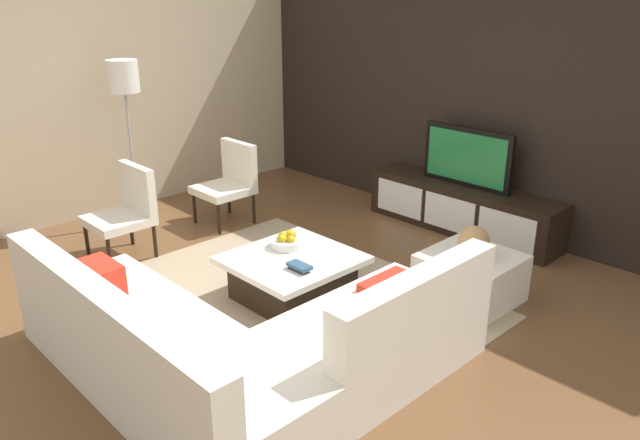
{
  "coord_description": "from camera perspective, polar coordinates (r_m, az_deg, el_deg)",
  "views": [
    {
      "loc": [
        3.34,
        -2.91,
        2.45
      ],
      "look_at": [
        -0.19,
        0.5,
        0.57
      ],
      "focal_mm": 34.71,
      "sensor_mm": 36.0,
      "label": 1
    }
  ],
  "objects": [
    {
      "name": "ground_plane",
      "position": [
        5.07,
        -2.6,
        -7.98
      ],
      "size": [
        14.0,
        14.0,
        0.0
      ],
      "primitive_type": "plane",
      "color": "brown"
    },
    {
      "name": "feature_wall_back",
      "position": [
        6.62,
        15.31,
        11.11
      ],
      "size": [
        6.4,
        0.12,
        2.8
      ],
      "primitive_type": "cube",
      "color": "black",
      "rests_on": "ground"
    },
    {
      "name": "side_wall_left",
      "position": [
        7.32,
        -18.76,
        11.63
      ],
      "size": [
        0.12,
        5.2,
        2.8
      ],
      "primitive_type": "cube",
      "color": "#C6B28E",
      "rests_on": "ground"
    },
    {
      "name": "area_rug",
      "position": [
        5.13,
        -3.35,
        -7.54
      ],
      "size": [
        3.03,
        2.42,
        0.01
      ],
      "primitive_type": "cube",
      "color": "tan",
      "rests_on": "ground"
    },
    {
      "name": "media_console",
      "position": [
        6.65,
        13.0,
        1.08
      ],
      "size": [
        2.12,
        0.49,
        0.5
      ],
      "color": "black",
      "rests_on": "ground"
    },
    {
      "name": "television",
      "position": [
        6.49,
        13.4,
        5.66
      ],
      "size": [
        1.01,
        0.06,
        0.6
      ],
      "color": "black",
      "rests_on": "media_console"
    },
    {
      "name": "sectional_couch",
      "position": [
        4.09,
        -7.49,
        -11.29
      ],
      "size": [
        2.47,
        2.29,
        0.82
      ],
      "color": "silver",
      "rests_on": "ground"
    },
    {
      "name": "coffee_table",
      "position": [
        5.1,
        -2.54,
        -5.23
      ],
      "size": [
        0.93,
        0.97,
        0.38
      ],
      "color": "black",
      "rests_on": "ground"
    },
    {
      "name": "accent_chair_near",
      "position": [
        6.08,
        -17.38,
        1.14
      ],
      "size": [
        0.54,
        0.54,
        0.87
      ],
      "rotation": [
        0.0,
        0.0,
        0.07
      ],
      "color": "black",
      "rests_on": "ground"
    },
    {
      "name": "floor_lamp",
      "position": [
        6.66,
        -17.61,
        11.55
      ],
      "size": [
        0.31,
        0.31,
        1.75
      ],
      "color": "#A5A5AA",
      "rests_on": "ground"
    },
    {
      "name": "ottoman",
      "position": [
        5.23,
        13.67,
        -5.2
      ],
      "size": [
        0.7,
        0.7,
        0.4
      ],
      "primitive_type": "cube",
      "color": "silver",
      "rests_on": "ground"
    },
    {
      "name": "fruit_bowl",
      "position": [
        5.19,
        -3.07,
        -1.98
      ],
      "size": [
        0.28,
        0.28,
        0.14
      ],
      "color": "silver",
      "rests_on": "coffee_table"
    },
    {
      "name": "accent_chair_far",
      "position": [
        6.75,
        -8.3,
        3.81
      ],
      "size": [
        0.54,
        0.54,
        0.87
      ],
      "rotation": [
        0.0,
        0.0,
        0.03
      ],
      "color": "black",
      "rests_on": "ground"
    },
    {
      "name": "decorative_ball",
      "position": [
        5.09,
        13.98,
        -1.91
      ],
      "size": [
        0.25,
        0.25,
        0.25
      ],
      "primitive_type": "sphere",
      "color": "#AD8451",
      "rests_on": "ottoman"
    },
    {
      "name": "book_stack",
      "position": [
        4.78,
        -1.92,
        -4.33
      ],
      "size": [
        0.2,
        0.11,
        0.05
      ],
      "color": "#1E232D",
      "rests_on": "coffee_table"
    }
  ]
}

